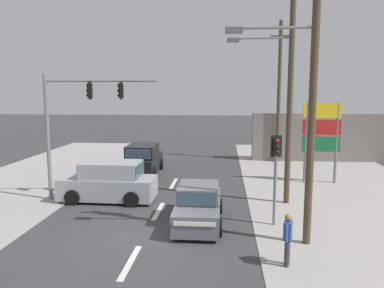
{
  "coord_description": "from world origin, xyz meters",
  "views": [
    {
      "loc": [
        2.82,
        -12.68,
        5.2
      ],
      "look_at": [
        1.39,
        4.0,
        2.85
      ],
      "focal_mm": 35.0,
      "sensor_mm": 36.0,
      "label": 1
    }
  ],
  "objects_px": {
    "pedestal_signal_right_kerb": "(276,165)",
    "pedestrian_at_kerb": "(288,237)",
    "shopping_plaza_sign": "(322,131)",
    "sedan_kerbside_parked": "(198,206)",
    "suv_oncoming_mid": "(109,182)",
    "suv_oncoming_near": "(143,160)",
    "utility_pole_background_right": "(279,89)",
    "utility_pole_foreground_right": "(309,86)",
    "traffic_signal_mast": "(74,114)",
    "utility_pole_midground_right": "(288,82)"
  },
  "relations": [
    {
      "from": "shopping_plaza_sign",
      "to": "suv_oncoming_mid",
      "type": "xyz_separation_m",
      "value": [
        -10.97,
        -4.47,
        -2.1
      ]
    },
    {
      "from": "utility_pole_midground_right",
      "to": "pedestrian_at_kerb",
      "type": "bearing_deg",
      "value": -97.91
    },
    {
      "from": "shopping_plaza_sign",
      "to": "suv_oncoming_near",
      "type": "distance_m",
      "value": 10.93
    },
    {
      "from": "traffic_signal_mast",
      "to": "sedan_kerbside_parked",
      "type": "relative_size",
      "value": 1.41
    },
    {
      "from": "traffic_signal_mast",
      "to": "pedestal_signal_right_kerb",
      "type": "height_order",
      "value": "traffic_signal_mast"
    },
    {
      "from": "utility_pole_background_right",
      "to": "utility_pole_foreground_right",
      "type": "bearing_deg",
      "value": -94.56
    },
    {
      "from": "utility_pole_background_right",
      "to": "pedestal_signal_right_kerb",
      "type": "relative_size",
      "value": 2.87
    },
    {
      "from": "traffic_signal_mast",
      "to": "suv_oncoming_mid",
      "type": "distance_m",
      "value": 3.63
    },
    {
      "from": "utility_pole_foreground_right",
      "to": "traffic_signal_mast",
      "type": "distance_m",
      "value": 10.87
    },
    {
      "from": "shopping_plaza_sign",
      "to": "sedan_kerbside_parked",
      "type": "relative_size",
      "value": 1.08
    },
    {
      "from": "suv_oncoming_near",
      "to": "utility_pole_foreground_right",
      "type": "bearing_deg",
      "value": -53.24
    },
    {
      "from": "traffic_signal_mast",
      "to": "utility_pole_foreground_right",
      "type": "bearing_deg",
      "value": -24.83
    },
    {
      "from": "suv_oncoming_mid",
      "to": "utility_pole_background_right",
      "type": "bearing_deg",
      "value": 49.09
    },
    {
      "from": "utility_pole_background_right",
      "to": "utility_pole_midground_right",
      "type": "bearing_deg",
      "value": -96.12
    },
    {
      "from": "sedan_kerbside_parked",
      "to": "suv_oncoming_near",
      "type": "relative_size",
      "value": 0.93
    },
    {
      "from": "utility_pole_foreground_right",
      "to": "sedan_kerbside_parked",
      "type": "distance_m",
      "value": 6.23
    },
    {
      "from": "sedan_kerbside_parked",
      "to": "pedestrian_at_kerb",
      "type": "xyz_separation_m",
      "value": [
        2.9,
        -3.5,
        0.22
      ]
    },
    {
      "from": "suv_oncoming_mid",
      "to": "suv_oncoming_near",
      "type": "relative_size",
      "value": 1.0
    },
    {
      "from": "utility_pole_foreground_right",
      "to": "traffic_signal_mast",
      "type": "xyz_separation_m",
      "value": [
        -9.8,
        4.53,
        -1.24
      ]
    },
    {
      "from": "traffic_signal_mast",
      "to": "suv_oncoming_mid",
      "type": "relative_size",
      "value": 1.31
    },
    {
      "from": "utility_pole_midground_right",
      "to": "sedan_kerbside_parked",
      "type": "bearing_deg",
      "value": -141.39
    },
    {
      "from": "sedan_kerbside_parked",
      "to": "suv_oncoming_near",
      "type": "height_order",
      "value": "suv_oncoming_near"
    },
    {
      "from": "utility_pole_foreground_right",
      "to": "traffic_signal_mast",
      "type": "relative_size",
      "value": 1.67
    },
    {
      "from": "utility_pole_foreground_right",
      "to": "utility_pole_background_right",
      "type": "bearing_deg",
      "value": 85.44
    },
    {
      "from": "traffic_signal_mast",
      "to": "pedestal_signal_right_kerb",
      "type": "xyz_separation_m",
      "value": [
        9.05,
        -2.79,
        -1.73
      ]
    },
    {
      "from": "utility_pole_background_right",
      "to": "pedestrian_at_kerb",
      "type": "relative_size",
      "value": 6.28
    },
    {
      "from": "suv_oncoming_near",
      "to": "pedestal_signal_right_kerb",
      "type": "bearing_deg",
      "value": -50.98
    },
    {
      "from": "utility_pole_foreground_right",
      "to": "pedestal_signal_right_kerb",
      "type": "bearing_deg",
      "value": 113.19
    },
    {
      "from": "pedestal_signal_right_kerb",
      "to": "pedestrian_at_kerb",
      "type": "distance_m",
      "value": 3.8
    },
    {
      "from": "utility_pole_foreground_right",
      "to": "suv_oncoming_near",
      "type": "distance_m",
      "value": 13.87
    },
    {
      "from": "suv_oncoming_mid",
      "to": "traffic_signal_mast",
      "type": "bearing_deg",
      "value": 178.9
    },
    {
      "from": "utility_pole_midground_right",
      "to": "utility_pole_background_right",
      "type": "height_order",
      "value": "utility_pole_midground_right"
    },
    {
      "from": "pedestrian_at_kerb",
      "to": "traffic_signal_mast",
      "type": "bearing_deg",
      "value": 145.0
    },
    {
      "from": "traffic_signal_mast",
      "to": "suv_oncoming_near",
      "type": "height_order",
      "value": "traffic_signal_mast"
    },
    {
      "from": "utility_pole_background_right",
      "to": "sedan_kerbside_parked",
      "type": "bearing_deg",
      "value": -109.92
    },
    {
      "from": "suv_oncoming_mid",
      "to": "utility_pole_midground_right",
      "type": "bearing_deg",
      "value": 1.98
    },
    {
      "from": "suv_oncoming_mid",
      "to": "pedestrian_at_kerb",
      "type": "distance_m",
      "value": 9.69
    },
    {
      "from": "suv_oncoming_mid",
      "to": "shopping_plaza_sign",
      "type": "bearing_deg",
      "value": 22.17
    },
    {
      "from": "shopping_plaza_sign",
      "to": "pedestrian_at_kerb",
      "type": "height_order",
      "value": "shopping_plaza_sign"
    },
    {
      "from": "utility_pole_background_right",
      "to": "shopping_plaza_sign",
      "type": "xyz_separation_m",
      "value": [
        1.53,
        -6.42,
        -2.38
      ]
    },
    {
      "from": "pedestal_signal_right_kerb",
      "to": "suv_oncoming_mid",
      "type": "distance_m",
      "value": 8.11
    },
    {
      "from": "utility_pole_foreground_right",
      "to": "shopping_plaza_sign",
      "type": "relative_size",
      "value": 2.18
    },
    {
      "from": "utility_pole_background_right",
      "to": "sedan_kerbside_parked",
      "type": "relative_size",
      "value": 2.41
    },
    {
      "from": "shopping_plaza_sign",
      "to": "pedestrian_at_kerb",
      "type": "relative_size",
      "value": 2.82
    },
    {
      "from": "utility_pole_foreground_right",
      "to": "pedestrian_at_kerb",
      "type": "relative_size",
      "value": 6.16
    },
    {
      "from": "shopping_plaza_sign",
      "to": "sedan_kerbside_parked",
      "type": "distance_m",
      "value": 9.97
    },
    {
      "from": "sedan_kerbside_parked",
      "to": "pedestrian_at_kerb",
      "type": "bearing_deg",
      "value": -50.37
    },
    {
      "from": "traffic_signal_mast",
      "to": "pedestrian_at_kerb",
      "type": "xyz_separation_m",
      "value": [
        8.98,
        -6.29,
        -3.22
      ]
    },
    {
      "from": "utility_pole_foreground_right",
      "to": "shopping_plaza_sign",
      "type": "height_order",
      "value": "utility_pole_foreground_right"
    },
    {
      "from": "utility_pole_foreground_right",
      "to": "traffic_signal_mast",
      "type": "height_order",
      "value": "utility_pole_foreground_right"
    }
  ]
}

